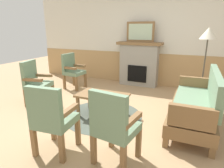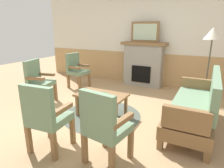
{
  "view_description": "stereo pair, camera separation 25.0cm",
  "coord_description": "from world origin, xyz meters",
  "px_view_note": "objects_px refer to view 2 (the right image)",
  "views": [
    {
      "loc": [
        1.52,
        -3.12,
        1.65
      ],
      "look_at": [
        0.0,
        0.35,
        0.55
      ],
      "focal_mm": 30.7,
      "sensor_mm": 36.0,
      "label": 1
    },
    {
      "loc": [
        1.74,
        -3.01,
        1.65
      ],
      "look_at": [
        0.0,
        0.35,
        0.55
      ],
      "focal_mm": 30.7,
      "sensor_mm": 36.0,
      "label": 2
    }
  ],
  "objects_px": {
    "armchair_by_window_left": "(76,69)",
    "armchair_front_left": "(46,115)",
    "book_on_table": "(104,95)",
    "armchair_front_center": "(104,125)",
    "floor_lamp_by_couch": "(212,38)",
    "couch": "(195,107)",
    "armchair_near_fireplace": "(38,80)",
    "framed_picture": "(145,32)",
    "coffee_table": "(101,97)",
    "fireplace": "(143,64)"
  },
  "relations": [
    {
      "from": "armchair_front_left",
      "to": "floor_lamp_by_couch",
      "type": "distance_m",
      "value": 3.56
    },
    {
      "from": "armchair_near_fireplace",
      "to": "armchair_by_window_left",
      "type": "bearing_deg",
      "value": 89.08
    },
    {
      "from": "book_on_table",
      "to": "floor_lamp_by_couch",
      "type": "bearing_deg",
      "value": 44.32
    },
    {
      "from": "framed_picture",
      "to": "armchair_near_fireplace",
      "type": "distance_m",
      "value": 3.11
    },
    {
      "from": "couch",
      "to": "armchair_front_center",
      "type": "distance_m",
      "value": 1.72
    },
    {
      "from": "fireplace",
      "to": "armchair_front_center",
      "type": "xyz_separation_m",
      "value": [
        0.71,
        -3.56,
        -0.11
      ]
    },
    {
      "from": "armchair_front_center",
      "to": "floor_lamp_by_couch",
      "type": "distance_m",
      "value": 3.1
    },
    {
      "from": "framed_picture",
      "to": "couch",
      "type": "distance_m",
      "value": 2.89
    },
    {
      "from": "armchair_front_center",
      "to": "framed_picture",
      "type": "bearing_deg",
      "value": 101.25
    },
    {
      "from": "book_on_table",
      "to": "armchair_front_center",
      "type": "xyz_separation_m",
      "value": [
        0.66,
        -1.16,
        0.08
      ]
    },
    {
      "from": "fireplace",
      "to": "floor_lamp_by_couch",
      "type": "relative_size",
      "value": 0.77
    },
    {
      "from": "coffee_table",
      "to": "armchair_by_window_left",
      "type": "relative_size",
      "value": 0.98
    },
    {
      "from": "framed_picture",
      "to": "armchair_by_window_left",
      "type": "height_order",
      "value": "framed_picture"
    },
    {
      "from": "armchair_near_fireplace",
      "to": "armchair_front_center",
      "type": "xyz_separation_m",
      "value": [
        2.37,
        -1.15,
        0.0
      ]
    },
    {
      "from": "armchair_near_fireplace",
      "to": "floor_lamp_by_couch",
      "type": "bearing_deg",
      "value": 25.82
    },
    {
      "from": "couch",
      "to": "armchair_near_fireplace",
      "type": "xyz_separation_m",
      "value": [
        -3.28,
        -0.31,
        0.14
      ]
    },
    {
      "from": "couch",
      "to": "floor_lamp_by_couch",
      "type": "relative_size",
      "value": 1.07
    },
    {
      "from": "armchair_front_left",
      "to": "armchair_front_center",
      "type": "distance_m",
      "value": 0.83
    },
    {
      "from": "couch",
      "to": "armchair_front_left",
      "type": "height_order",
      "value": "same"
    },
    {
      "from": "armchair_front_left",
      "to": "armchair_front_center",
      "type": "relative_size",
      "value": 1.0
    },
    {
      "from": "framed_picture",
      "to": "armchair_front_center",
      "type": "bearing_deg",
      "value": -78.75
    },
    {
      "from": "armchair_by_window_left",
      "to": "floor_lamp_by_couch",
      "type": "bearing_deg",
      "value": 4.56
    },
    {
      "from": "couch",
      "to": "armchair_by_window_left",
      "type": "distance_m",
      "value": 3.42
    },
    {
      "from": "fireplace",
      "to": "armchair_front_left",
      "type": "xyz_separation_m",
      "value": [
        -0.11,
        -3.7,
        -0.11
      ]
    },
    {
      "from": "framed_picture",
      "to": "armchair_front_center",
      "type": "height_order",
      "value": "framed_picture"
    },
    {
      "from": "armchair_front_center",
      "to": "armchair_front_left",
      "type": "bearing_deg",
      "value": -170.78
    },
    {
      "from": "floor_lamp_by_couch",
      "to": "armchair_front_left",
      "type": "bearing_deg",
      "value": -122.08
    },
    {
      "from": "framed_picture",
      "to": "book_on_table",
      "type": "bearing_deg",
      "value": -88.82
    },
    {
      "from": "couch",
      "to": "coffee_table",
      "type": "distance_m",
      "value": 1.67
    },
    {
      "from": "couch",
      "to": "coffee_table",
      "type": "xyz_separation_m",
      "value": [
        -1.65,
        -0.27,
        -0.01
      ]
    },
    {
      "from": "coffee_table",
      "to": "book_on_table",
      "type": "relative_size",
      "value": 4.81
    },
    {
      "from": "armchair_front_center",
      "to": "floor_lamp_by_couch",
      "type": "bearing_deg",
      "value": 70.12
    },
    {
      "from": "couch",
      "to": "floor_lamp_by_couch",
      "type": "distance_m",
      "value": 1.69
    },
    {
      "from": "framed_picture",
      "to": "armchair_by_window_left",
      "type": "relative_size",
      "value": 0.82
    },
    {
      "from": "fireplace",
      "to": "armchair_near_fireplace",
      "type": "bearing_deg",
      "value": -124.62
    },
    {
      "from": "armchair_by_window_left",
      "to": "armchair_front_center",
      "type": "xyz_separation_m",
      "value": [
        2.35,
        -2.52,
        0.0
      ]
    },
    {
      "from": "book_on_table",
      "to": "floor_lamp_by_couch",
      "type": "relative_size",
      "value": 0.12
    },
    {
      "from": "armchair_near_fireplace",
      "to": "armchair_front_left",
      "type": "xyz_separation_m",
      "value": [
        1.55,
        -1.28,
        0.0
      ]
    },
    {
      "from": "fireplace",
      "to": "floor_lamp_by_couch",
      "type": "xyz_separation_m",
      "value": [
        1.72,
        -0.78,
        0.8
      ]
    },
    {
      "from": "couch",
      "to": "armchair_front_left",
      "type": "xyz_separation_m",
      "value": [
        -1.72,
        -1.6,
        0.14
      ]
    },
    {
      "from": "framed_picture",
      "to": "couch",
      "type": "relative_size",
      "value": 0.44
    },
    {
      "from": "book_on_table",
      "to": "fireplace",
      "type": "bearing_deg",
      "value": 91.18
    },
    {
      "from": "armchair_front_left",
      "to": "armchair_front_center",
      "type": "xyz_separation_m",
      "value": [
        0.82,
        0.13,
        0.0
      ]
    },
    {
      "from": "book_on_table",
      "to": "floor_lamp_by_couch",
      "type": "xyz_separation_m",
      "value": [
        1.67,
        1.63,
        1.0
      ]
    },
    {
      "from": "fireplace",
      "to": "armchair_near_fireplace",
      "type": "relative_size",
      "value": 1.33
    },
    {
      "from": "fireplace",
      "to": "armchair_by_window_left",
      "type": "distance_m",
      "value": 1.95
    },
    {
      "from": "armchair_front_left",
      "to": "coffee_table",
      "type": "bearing_deg",
      "value": 86.63
    },
    {
      "from": "armchair_by_window_left",
      "to": "armchair_front_left",
      "type": "height_order",
      "value": "same"
    },
    {
      "from": "floor_lamp_by_couch",
      "to": "armchair_near_fireplace",
      "type": "bearing_deg",
      "value": -154.18
    },
    {
      "from": "fireplace",
      "to": "floor_lamp_by_couch",
      "type": "height_order",
      "value": "floor_lamp_by_couch"
    }
  ]
}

